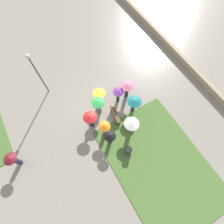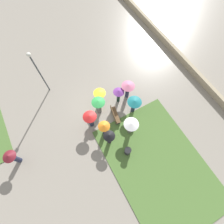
{
  "view_description": "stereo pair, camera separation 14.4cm",
  "coord_description": "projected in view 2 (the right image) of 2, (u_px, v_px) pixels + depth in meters",
  "views": [
    {
      "loc": [
        -6.45,
        2.38,
        14.08
      ],
      "look_at": [
        -1.1,
        -0.73,
        0.85
      ],
      "focal_mm": 28.0,
      "sensor_mm": 36.0,
      "label": 1
    },
    {
      "loc": [
        -6.52,
        2.26,
        14.08
      ],
      "look_at": [
        -1.1,
        -0.73,
        0.85
      ],
      "focal_mm": 28.0,
      "sensor_mm": 36.0,
      "label": 2
    }
  ],
  "objects": [
    {
      "name": "crowd_person_red",
      "position": [
        90.0,
        118.0,
        13.85
      ],
      "size": [
        1.09,
        1.09,
        1.89
      ],
      "rotation": [
        0.0,
        0.0,
        0.47
      ],
      "color": "#282D47",
      "rests_on": "ground_plane"
    },
    {
      "name": "ground_plane",
      "position": [
        99.0,
        110.0,
        15.64
      ],
      "size": [
        90.0,
        90.0,
        0.0
      ],
      "primitive_type": "plane",
      "color": "gray"
    },
    {
      "name": "lawn_patch_near",
      "position": [
        159.0,
        166.0,
        13.56
      ],
      "size": [
        9.84,
        6.71,
        0.06
      ],
      "color": "#4C7033",
      "rests_on": "ground_plane"
    },
    {
      "name": "crowd_person_white",
      "position": [
        131.0,
        126.0,
        13.56
      ],
      "size": [
        1.18,
        1.18,
        1.87
      ],
      "rotation": [
        0.0,
        0.0,
        4.92
      ],
      "color": "slate",
      "rests_on": "ground_plane"
    },
    {
      "name": "lamp_post",
      "position": [
        37.0,
        69.0,
        13.8
      ],
      "size": [
        0.32,
        0.32,
        4.76
      ],
      "color": "#474C51",
      "rests_on": "ground_plane"
    },
    {
      "name": "trash_bin",
      "position": [
        128.0,
        151.0,
        13.64
      ],
      "size": [
        0.53,
        0.53,
        0.85
      ],
      "color": "#232326",
      "rests_on": "ground_plane"
    },
    {
      "name": "crowd_person_orange",
      "position": [
        104.0,
        128.0,
        13.61
      ],
      "size": [
        0.94,
        0.94,
        1.77
      ],
      "rotation": [
        0.0,
        0.0,
        1.71
      ],
      "color": "#282D47",
      "rests_on": "ground_plane"
    },
    {
      "name": "crowd_person_yellow",
      "position": [
        100.0,
        95.0,
        14.87
      ],
      "size": [
        1.05,
        1.05,
        1.73
      ],
      "rotation": [
        0.0,
        0.0,
        2.57
      ],
      "color": "#282D47",
      "rests_on": "ground_plane"
    },
    {
      "name": "parapet_wall",
      "position": [
        188.0,
        65.0,
        17.35
      ],
      "size": [
        45.0,
        0.35,
        0.71
      ],
      "color": "tan",
      "rests_on": "ground_plane"
    },
    {
      "name": "crowd_person_green",
      "position": [
        98.0,
        104.0,
        14.31
      ],
      "size": [
        1.11,
        1.11,
        1.97
      ],
      "rotation": [
        0.0,
        0.0,
        6.0
      ],
      "color": "slate",
      "rests_on": "ground_plane"
    },
    {
      "name": "lone_walker_mid_plaza",
      "position": [
        12.0,
        157.0,
        12.63
      ],
      "size": [
        0.95,
        0.95,
        1.84
      ],
      "rotation": [
        0.0,
        0.0,
        2.81
      ],
      "color": "#282D47",
      "rests_on": "ground_plane"
    },
    {
      "name": "crowd_person_purple",
      "position": [
        119.0,
        93.0,
        14.85
      ],
      "size": [
        0.94,
        0.94,
        1.75
      ],
      "rotation": [
        0.0,
        0.0,
        2.57
      ],
      "color": "#1E3328",
      "rests_on": "ground_plane"
    },
    {
      "name": "crowd_person_teal",
      "position": [
        134.0,
        103.0,
        14.38
      ],
      "size": [
        1.19,
        1.19,
        1.81
      ],
      "rotation": [
        0.0,
        0.0,
        1.95
      ],
      "color": "#282D47",
      "rests_on": "ground_plane"
    },
    {
      "name": "crowd_person_black",
      "position": [
        109.0,
        137.0,
        13.3
      ],
      "size": [
        0.91,
        0.91,
        1.77
      ],
      "rotation": [
        0.0,
        0.0,
        2.14
      ],
      "color": "#2D2333",
      "rests_on": "ground_plane"
    },
    {
      "name": "park_bench",
      "position": [
        115.0,
        115.0,
        14.92
      ],
      "size": [
        1.65,
        0.7,
        0.9
      ],
      "rotation": [
        0.0,
        0.0,
        -0.18
      ],
      "color": "brown",
      "rests_on": "ground_plane"
    },
    {
      "name": "crowd_person_pink",
      "position": [
        128.0,
        88.0,
        14.94
      ],
      "size": [
        1.14,
        1.14,
        1.93
      ],
      "rotation": [
        0.0,
        0.0,
        5.37
      ],
      "color": "#282D47",
      "rests_on": "ground_plane"
    }
  ]
}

